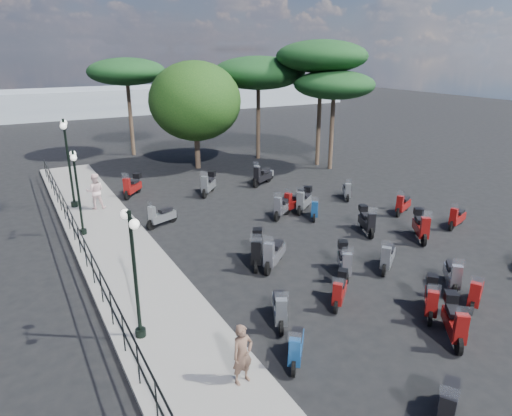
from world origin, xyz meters
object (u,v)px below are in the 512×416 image
pedestrian_far (95,191)px  scooter_20 (421,227)px  scooter_16 (315,210)px  scooter_5 (133,186)px  scooter_4 (161,216)px  scooter_13 (475,294)px  scooter_1 (340,291)px  woman (243,354)px  pine_2 (126,72)px  lamp_post_2 (68,158)px  scooter_9 (274,254)px  scooter_7 (454,322)px  pine_3 (334,85)px  scooter_11 (208,184)px  scooter_26 (457,218)px  scooter_10 (282,207)px  scooter_22 (295,201)px  scooter_28 (347,191)px  scooter_15 (304,201)px  pine_0 (258,73)px  scooter_12 (431,299)px  broadleaf_tree (195,101)px  scooter_21 (367,222)px  scooter_8 (344,262)px  scooter_6 (448,405)px  scooter_17 (262,176)px  scooter_3 (257,250)px  scooter_0 (296,348)px  scooter_2 (280,309)px  scooter_27 (403,205)px  lamp_post_1 (77,187)px  pine_1 (322,57)px  scooter_23 (263,174)px  lamp_post_0 (134,267)px

pedestrian_far → scooter_20: pedestrian_far is taller
scooter_16 → scooter_5: bearing=-11.9°
scooter_4 → scooter_13: bearing=-171.9°
pedestrian_far → scooter_1: bearing=125.4°
woman → pine_2: (4.30, 25.93, 5.05)m
lamp_post_2 → scooter_9: 11.62m
scooter_7 → pine_3: 19.38m
scooter_11 → scooter_26: scooter_11 is taller
scooter_10 → pedestrian_far: bearing=20.6°
pine_2 → scooter_16: bearing=-77.9°
scooter_5 → scooter_22: (6.21, -6.23, -0.04)m
scooter_16 → scooter_28: 3.58m
woman → scooter_16: bearing=37.5°
woman → scooter_15: bearing=40.5°
lamp_post_2 → pine_0: (13.35, 5.41, 3.33)m
scooter_13 → scooter_28: (3.50, 10.23, -0.03)m
scooter_26 → pine_0: bearing=-15.5°
scooter_7 → scooter_12: (0.45, 1.16, -0.03)m
lamp_post_2 → pedestrian_far: size_ratio=2.46×
scooter_11 → scooter_26: bearing=168.9°
scooter_4 → broadleaf_tree: broadleaf_tree is taller
scooter_11 → scooter_12: scooter_11 is taller
pine_0 → pine_2: size_ratio=1.02×
scooter_12 → scooter_21: 6.37m
scooter_8 → scooter_6: bearing=101.2°
scooter_17 → scooter_20: 10.24m
pedestrian_far → scooter_3: pedestrian_far is taller
scooter_22 → scooter_0: bearing=126.3°
scooter_4 → scooter_11: scooter_11 is taller
scooter_8 → scooter_20: 4.89m
scooter_6 → scooter_8: bearing=-53.7°
scooter_2 → scooter_27: bearing=-125.7°
scooter_5 → lamp_post_1: bearing=95.5°
scooter_11 → pine_2: bearing=-44.2°
scooter_0 → pine_1: (12.89, 16.69, 6.58)m
scooter_11 → scooter_13: size_ratio=1.05×
scooter_8 → scooter_26: (7.21, 1.12, -0.06)m
lamp_post_1 → scooter_27: (13.80, -4.38, -1.73)m
scooter_3 → scooter_1: bearing=134.8°
pedestrian_far → scooter_27: 14.70m
scooter_17 → scooter_26: bearing=174.1°
scooter_4 → scooter_23: (7.56, 4.14, -0.00)m
scooter_13 → scooter_12: bearing=46.4°
woman → scooter_16: size_ratio=1.16×
broadleaf_tree → pine_1: bearing=-22.4°
scooter_16 → pine_0: bearing=-70.1°
scooter_10 → pine_1: pine_1 is taller
broadleaf_tree → pine_1: (7.46, -3.08, 2.67)m
lamp_post_0 → pine_3: bearing=37.4°
pine_1 → pine_3: (0.08, -1.31, -1.67)m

